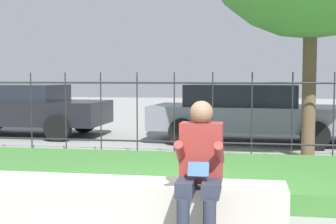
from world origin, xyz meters
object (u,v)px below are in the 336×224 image
object	(u,v)px
stone_bench	(128,207)
car_parked_left	(21,108)
car_parked_center	(247,111)
person_seated_reader	(200,166)

from	to	relation	value
stone_bench	car_parked_left	distance (m)	8.20
car_parked_left	car_parked_center	world-z (taller)	car_parked_center
stone_bench	person_seated_reader	distance (m)	0.94
stone_bench	car_parked_left	xyz separation A→B (m)	(-4.58, 6.79, 0.50)
stone_bench	person_seated_reader	bearing A→B (deg)	-21.52
stone_bench	person_seated_reader	size ratio (longest dim) A/B	2.39
car_parked_center	person_seated_reader	bearing A→B (deg)	-89.53
car_parked_left	car_parked_center	xyz separation A→B (m)	(5.74, -0.28, -0.00)
stone_bench	car_parked_center	world-z (taller)	car_parked_center
stone_bench	car_parked_center	bearing A→B (deg)	79.90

